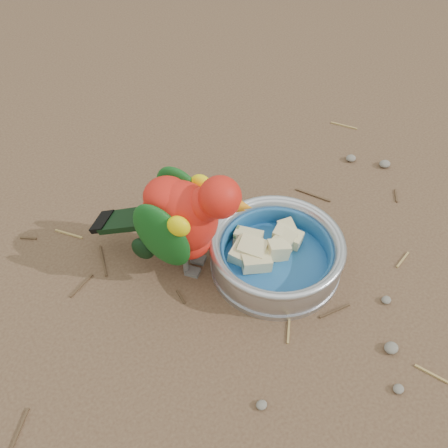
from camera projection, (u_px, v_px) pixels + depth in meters
ground at (314, 299)px, 0.76m from camera, size 60.00×60.00×0.00m
food_bowl at (275, 263)px, 0.80m from camera, size 0.21×0.21×0.02m
bowl_wall at (277, 251)px, 0.78m from camera, size 0.21×0.21×0.04m
fruit_wedges at (276, 254)px, 0.78m from camera, size 0.12×0.12×0.03m
lory_parrot at (183, 224)px, 0.74m from camera, size 0.24×0.25×0.19m
ground_debris at (313, 293)px, 0.77m from camera, size 0.90×0.80×0.01m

